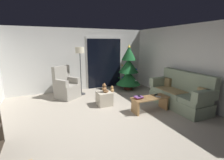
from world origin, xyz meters
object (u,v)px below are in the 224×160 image
object	(u,v)px
remote_black	(156,95)
armchair	(66,87)
coffee_table	(150,102)
ottoman	(104,99)
book_stack	(139,97)
floor_lamp	(80,55)
christmas_tree	(129,70)
couch	(180,94)
cell_phone	(139,96)
remote_silver	(158,97)
teddy_bear_honey_by_tree	(112,90)
teddy_bear_chestnut	(104,88)

from	to	relation	value
remote_black	armchair	world-z (taller)	armchair
coffee_table	ottoman	size ratio (longest dim) A/B	2.50
book_stack	floor_lamp	bearing A→B (deg)	114.90
remote_black	christmas_tree	bearing A→B (deg)	-32.82
christmas_tree	couch	bearing A→B (deg)	-77.93
armchair	book_stack	bearing A→B (deg)	-52.50
couch	floor_lamp	bearing A→B (deg)	135.42
armchair	ottoman	bearing A→B (deg)	-51.50
floor_lamp	couch	bearing A→B (deg)	-44.58
coffee_table	cell_phone	xyz separation A→B (m)	(-0.34, 0.05, 0.21)
coffee_table	couch	bearing A→B (deg)	-4.88
coffee_table	remote_silver	size ratio (longest dim) A/B	7.05
couch	teddy_bear_honey_by_tree	xyz separation A→B (m)	(-1.34, 2.15, -0.28)
armchair	teddy_bear_honey_by_tree	bearing A→B (deg)	-4.65
armchair	ottoman	xyz separation A→B (m)	(0.98, -1.24, -0.19)
ottoman	teddy_bear_chestnut	bearing A→B (deg)	-42.82
remote_silver	teddy_bear_chestnut	size ratio (longest dim) A/B	0.55
remote_silver	book_stack	distance (m)	0.59
couch	ottoman	world-z (taller)	couch
remote_black	floor_lamp	distance (m)	3.03
christmas_tree	coffee_table	bearing A→B (deg)	-103.53
remote_silver	cell_phone	size ratio (longest dim) A/B	1.08
armchair	teddy_bear_chestnut	world-z (taller)	armchair
coffee_table	teddy_bear_chestnut	size ratio (longest dim) A/B	3.86
couch	remote_black	xyz separation A→B (m)	(-0.76, 0.19, 0.03)
couch	coffee_table	distance (m)	1.05
armchair	floor_lamp	world-z (taller)	floor_lamp
coffee_table	teddy_bear_chestnut	xyz separation A→B (m)	(-1.03, 0.95, 0.27)
book_stack	cell_phone	world-z (taller)	cell_phone
armchair	teddy_bear_chestnut	distance (m)	1.60
cell_phone	couch	bearing A→B (deg)	11.16
christmas_tree	teddy_bear_honey_by_tree	world-z (taller)	christmas_tree
christmas_tree	armchair	bearing A→B (deg)	-178.86
remote_silver	remote_black	distance (m)	0.19
christmas_tree	floor_lamp	bearing A→B (deg)	176.91
coffee_table	remote_black	xyz separation A→B (m)	(0.28, 0.10, 0.15)
cell_phone	armchair	distance (m)	2.73
book_stack	christmas_tree	distance (m)	2.42
coffee_table	book_stack	xyz separation A→B (m)	(-0.36, 0.04, 0.18)
christmas_tree	floor_lamp	distance (m)	2.09
coffee_table	christmas_tree	bearing A→B (deg)	76.47
floor_lamp	teddy_bear_chestnut	bearing A→B (deg)	-73.69
book_stack	christmas_tree	world-z (taller)	christmas_tree
remote_black	teddy_bear_chestnut	distance (m)	1.57
couch	remote_silver	distance (m)	0.83
coffee_table	cell_phone	bearing A→B (deg)	171.01
coffee_table	remote_silver	distance (m)	0.27
couch	armchair	world-z (taller)	armchair
cell_phone	ottoman	size ratio (longest dim) A/B	0.33
couch	coffee_table	world-z (taller)	couch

